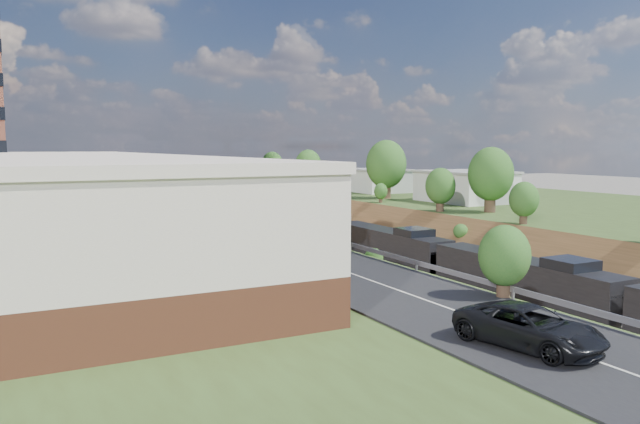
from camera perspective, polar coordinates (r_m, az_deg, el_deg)
platform_left at (r=75.92m, az=-26.40°, el=-2.30°), size 44.00×180.00×5.00m
platform_right at (r=101.22m, az=14.24°, el=0.07°), size 44.00×180.00×5.00m
embankment_left at (r=79.67m, az=-10.27°, el=-3.22°), size 10.00×180.00×10.00m
embankment_right at (r=88.55m, az=3.47°, el=-2.21°), size 10.00×180.00×10.00m
rail_left_track at (r=82.47m, az=-4.68°, el=-2.77°), size 1.58×180.00×0.18m
rail_right_track at (r=84.58m, az=-1.43°, el=-2.53°), size 1.58×180.00×0.18m
road at (r=77.84m, az=-13.51°, el=0.24°), size 8.00×180.00×0.10m
guardrail at (r=78.67m, az=-10.59°, el=0.73°), size 0.10×171.00×0.70m
commercial_building at (r=53.73m, az=-20.92°, el=1.20°), size 14.30×62.30×7.00m
overpass at (r=141.59m, az=-13.46°, el=2.71°), size 24.50×8.30×7.40m
white_building_near at (r=88.62m, az=13.14°, el=2.20°), size 9.00×12.00×4.00m
white_building_far at (r=106.02m, az=5.19°, el=2.82°), size 8.00×10.00×3.60m
tree_right_large at (r=75.22m, az=15.34°, el=3.31°), size 5.25×5.25×7.61m
tree_left_crest at (r=42.00m, az=4.76°, el=-1.67°), size 2.45×2.45×3.55m
freight_train at (r=102.73m, az=-6.38°, el=0.36°), size 3.01×169.75×4.55m
suv at (r=25.05m, az=18.59°, el=-9.93°), size 3.75×6.11×1.58m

